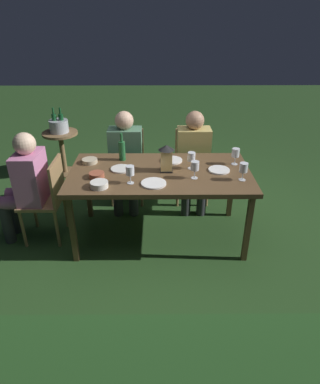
{
  "coord_description": "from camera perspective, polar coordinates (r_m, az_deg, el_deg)",
  "views": [
    {
      "loc": [
        0.02,
        3.0,
        2.16
      ],
      "look_at": [
        0.0,
        0.0,
        0.53
      ],
      "focal_mm": 31.9,
      "sensor_mm": 36.0,
      "label": 1
    }
  ],
  "objects": [
    {
      "name": "wine_glass_d",
      "position": [
        3.34,
        5.27,
        5.77
      ],
      "size": [
        0.08,
        0.08,
        0.17
      ],
      "color": "silver",
      "rests_on": "dining_table"
    },
    {
      "name": "green_bottle_on_table",
      "position": [
        3.55,
        -6.37,
        6.99
      ],
      "size": [
        0.07,
        0.07,
        0.29
      ],
      "color": "#1E5B2D",
      "rests_on": "dining_table"
    },
    {
      "name": "dining_table",
      "position": [
        3.33,
        0.0,
        2.59
      ],
      "size": [
        1.76,
        0.94,
        0.76
      ],
      "color": "brown",
      "rests_on": "ground"
    },
    {
      "name": "person_in_mustard",
      "position": [
        3.99,
        5.66,
        5.95
      ],
      "size": [
        0.38,
        0.47,
        1.15
      ],
      "color": "tan",
      "rests_on": "ground"
    },
    {
      "name": "wine_glass_b",
      "position": [
        3.05,
        -5.03,
        3.45
      ],
      "size": [
        0.08,
        0.08,
        0.17
      ],
      "color": "silver",
      "rests_on": "dining_table"
    },
    {
      "name": "ice_bucket",
      "position": [
        4.99,
        -16.58,
        10.68
      ],
      "size": [
        0.26,
        0.26,
        0.34
      ],
      "color": "#B2B7BF",
      "rests_on": "side_table"
    },
    {
      "name": "person_in_green",
      "position": [
        3.98,
        -5.8,
        5.92
      ],
      "size": [
        0.38,
        0.47,
        1.15
      ],
      "color": "#4C7A5B",
      "rests_on": "ground"
    },
    {
      "name": "lantern_centerpiece",
      "position": [
        3.27,
        1.07,
        5.93
      ],
      "size": [
        0.15,
        0.15,
        0.27
      ],
      "color": "black",
      "rests_on": "dining_table"
    },
    {
      "name": "plate_d",
      "position": [
        3.07,
        -1.07,
        1.46
      ],
      "size": [
        0.23,
        0.23,
        0.01
      ],
      "primitive_type": "cylinder",
      "color": "white",
      "rests_on": "dining_table"
    },
    {
      "name": "wine_glass_a",
      "position": [
        3.5,
        12.52,
        6.32
      ],
      "size": [
        0.08,
        0.08,
        0.17
      ],
      "color": "silver",
      "rests_on": "dining_table"
    },
    {
      "name": "bowl_olives",
      "position": [
        3.56,
        -11.67,
        5.14
      ],
      "size": [
        0.16,
        0.16,
        0.04
      ],
      "color": "#BCAD8E",
      "rests_on": "dining_table"
    },
    {
      "name": "plate_c",
      "position": [
        3.37,
        9.84,
        3.65
      ],
      "size": [
        0.21,
        0.21,
        0.01
      ],
      "primitive_type": "cylinder",
      "color": "white",
      "rests_on": "dining_table"
    },
    {
      "name": "bowl_bread",
      "position": [
        3.24,
        -10.54,
        2.84
      ],
      "size": [
        0.14,
        0.14,
        0.05
      ],
      "color": "#9E5138",
      "rests_on": "dining_table"
    },
    {
      "name": "chair_head_far",
      "position": [
        3.61,
        -18.22,
        -0.67
      ],
      "size": [
        0.4,
        0.42,
        0.87
      ],
      "color": "#937047",
      "rests_on": "ground"
    },
    {
      "name": "chair_side_left_b",
      "position": [
        4.22,
        -5.48,
        5.04
      ],
      "size": [
        0.42,
        0.4,
        0.87
      ],
      "color": "#937047",
      "rests_on": "ground"
    },
    {
      "name": "plate_b",
      "position": [
        3.37,
        -6.51,
        3.87
      ],
      "size": [
        0.2,
        0.2,
        0.01
      ],
      "primitive_type": "cylinder",
      "color": "silver",
      "rests_on": "dining_table"
    },
    {
      "name": "side_table",
      "position": [
        5.09,
        -16.1,
        7.32
      ],
      "size": [
        0.49,
        0.49,
        0.63
      ],
      "color": "brown",
      "rests_on": "ground"
    },
    {
      "name": "person_in_pink",
      "position": [
        3.61,
        -21.54,
        1.44
      ],
      "size": [
        0.48,
        0.38,
        1.15
      ],
      "color": "#C675A3",
      "rests_on": "ground"
    },
    {
      "name": "wine_glass_c",
      "position": [
        3.18,
        13.79,
        3.86
      ],
      "size": [
        0.08,
        0.08,
        0.17
      ],
      "color": "silver",
      "rests_on": "dining_table"
    },
    {
      "name": "chair_side_left_a",
      "position": [
        4.23,
        5.31,
        5.07
      ],
      "size": [
        0.42,
        0.4,
        0.87
      ],
      "color": "#937047",
      "rests_on": "ground"
    },
    {
      "name": "bowl_salad",
      "position": [
        3.05,
        -10.13,
        1.27
      ],
      "size": [
        0.16,
        0.16,
        0.05
      ],
      "color": "silver",
      "rests_on": "dining_table"
    },
    {
      "name": "plate_a",
      "position": [
        3.55,
        1.95,
        5.33
      ],
      "size": [
        0.22,
        0.22,
        0.01
      ],
      "primitive_type": "cylinder",
      "color": "white",
      "rests_on": "dining_table"
    },
    {
      "name": "wine_glass_e",
      "position": [
        3.14,
        5.86,
        4.24
      ],
      "size": [
        0.08,
        0.08,
        0.17
      ],
      "color": "silver",
      "rests_on": "dining_table"
    },
    {
      "name": "ground_plane",
      "position": [
        3.69,
        0.0,
        -7.24
      ],
      "size": [
        16.0,
        16.0,
        0.0
      ],
      "primitive_type": "plane",
      "color": "#26471E"
    }
  ]
}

